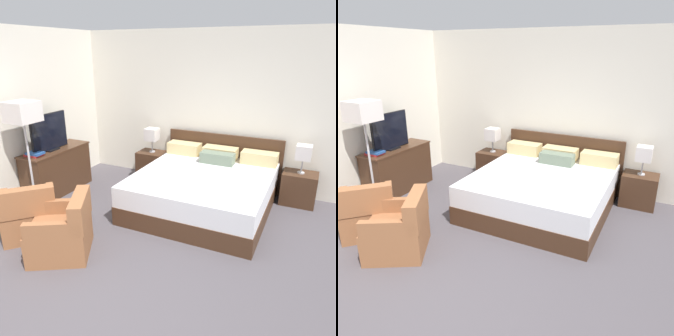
% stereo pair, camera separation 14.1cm
% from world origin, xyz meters
% --- Properties ---
extents(ground_plane, '(10.04, 10.04, 0.00)m').
position_xyz_m(ground_plane, '(0.00, 0.00, 0.00)').
color(ground_plane, '#4C474C').
extents(wall_back, '(6.24, 0.06, 2.71)m').
position_xyz_m(wall_back, '(0.00, 3.38, 1.36)').
color(wall_back, silver).
rests_on(wall_back, ground).
extents(wall_left, '(0.06, 5.15, 2.71)m').
position_xyz_m(wall_left, '(-2.55, 1.37, 1.36)').
color(wall_left, silver).
rests_on(wall_left, ground).
extents(bed, '(2.06, 2.10, 0.97)m').
position_xyz_m(bed, '(0.27, 2.31, 0.32)').
color(bed, '#422819').
rests_on(bed, ground).
extents(nightstand_left, '(0.53, 0.41, 0.53)m').
position_xyz_m(nightstand_left, '(-1.06, 3.08, 0.26)').
color(nightstand_left, '#422819').
rests_on(nightstand_left, ground).
extents(nightstand_right, '(0.53, 0.41, 0.53)m').
position_xyz_m(nightstand_right, '(1.60, 3.08, 0.26)').
color(nightstand_right, '#422819').
rests_on(nightstand_right, ground).
extents(table_lamp_left, '(0.23, 0.23, 0.46)m').
position_xyz_m(table_lamp_left, '(-1.06, 3.08, 0.86)').
color(table_lamp_left, '#B7B7BC').
rests_on(table_lamp_left, nightstand_left).
extents(table_lamp_right, '(0.23, 0.23, 0.46)m').
position_xyz_m(table_lamp_right, '(1.60, 3.08, 0.86)').
color(table_lamp_right, '#B7B7BC').
rests_on(table_lamp_right, nightstand_right).
extents(dresser, '(0.47, 1.27, 0.78)m').
position_xyz_m(dresser, '(-2.26, 1.81, 0.40)').
color(dresser, '#422819').
rests_on(dresser, ground).
extents(tv, '(0.18, 0.76, 0.62)m').
position_xyz_m(tv, '(-2.26, 1.73, 1.08)').
color(tv, black).
rests_on(tv, dresser).
extents(book_red_cover, '(0.26, 0.20, 0.03)m').
position_xyz_m(book_red_cover, '(-2.28, 1.37, 0.79)').
color(book_red_cover, '#B7282D').
rests_on(book_red_cover, dresser).
extents(book_blue_cover, '(0.26, 0.20, 0.03)m').
position_xyz_m(book_blue_cover, '(-2.24, 1.37, 0.83)').
color(book_blue_cover, '#234C8E').
rests_on(book_blue_cover, book_red_cover).
extents(armchair_by_window, '(0.97, 0.97, 0.76)m').
position_xyz_m(armchair_by_window, '(-1.57, 0.54, 0.28)').
color(armchair_by_window, '#935B38').
rests_on(armchair_by_window, ground).
extents(armchair_companion, '(0.94, 0.93, 0.76)m').
position_xyz_m(armchair_companion, '(-0.86, 0.39, 0.28)').
color(armchair_companion, '#935B38').
rests_on(armchair_companion, ground).
extents(floor_lamp, '(0.40, 0.40, 1.69)m').
position_xyz_m(floor_lamp, '(-2.08, 1.10, 1.46)').
color(floor_lamp, '#B7B7BC').
rests_on(floor_lamp, ground).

